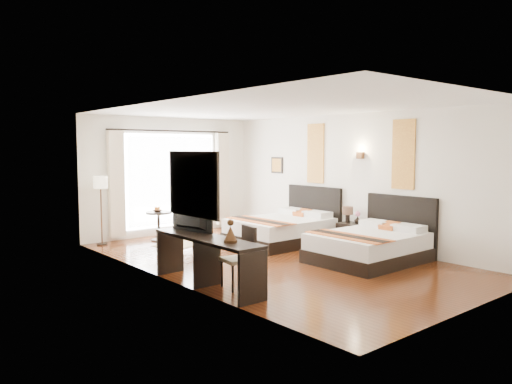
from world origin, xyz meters
TOP-DOWN VIEW (x-y plane):
  - floor at (0.00, 0.00)m, footprint 4.50×7.50m
  - ceiling at (0.00, 0.00)m, footprint 4.50×7.50m
  - wall_headboard at (2.25, 0.00)m, footprint 0.01×7.50m
  - wall_desk at (-2.25, 0.00)m, footprint 0.01×7.50m
  - wall_window at (0.00, 3.75)m, footprint 4.50×0.01m
  - wall_entry at (0.00, -3.75)m, footprint 4.50×0.01m
  - window_glass at (0.00, 3.73)m, footprint 2.40×0.02m
  - sheer_curtain at (0.00, 3.67)m, footprint 2.30×0.02m
  - drape_left at (-1.45, 3.63)m, footprint 0.35×0.14m
  - drape_right at (1.45, 3.63)m, footprint 0.35×0.14m
  - art_panel_near at (2.23, -1.21)m, footprint 0.03×0.50m
  - art_panel_far at (2.23, 1.10)m, footprint 0.03×0.50m
  - wall_sconce at (2.19, -0.21)m, footprint 0.10×0.14m
  - mirror_frame at (-2.22, -0.69)m, footprint 0.04×1.25m
  - mirror_glass at (-2.19, -0.69)m, footprint 0.01×1.12m
  - bed_near at (1.28, -1.21)m, footprint 2.05×1.60m
  - bed_far at (1.24, 1.10)m, footprint 2.13×1.66m
  - nightstand at (1.98, -0.21)m, footprint 0.44×0.54m
  - table_lamp at (2.00, -0.06)m, footprint 0.22×0.22m
  - vase at (2.01, -0.31)m, footprint 0.18×0.18m
  - console_desk at (-1.99, -0.69)m, footprint 0.50×2.20m
  - television at (-1.97, -0.14)m, footprint 0.27×0.88m
  - bronze_figurine at (-1.99, -1.27)m, footprint 0.21×0.21m
  - desk_chair at (-1.65, -1.04)m, footprint 0.49×0.49m
  - floor_lamp at (-1.88, 3.45)m, footprint 0.30×0.30m
  - side_table at (-0.70, 3.12)m, footprint 0.57×0.57m
  - fruit_bowl at (-0.73, 3.10)m, footprint 0.26×0.26m
  - window_chair at (0.07, 2.91)m, footprint 0.50×0.50m
  - jute_rug at (-0.50, 2.45)m, footprint 1.32×1.08m

SIDE VIEW (x-z plane):
  - floor at x=0.00m, z-range -0.01..0.00m
  - jute_rug at x=-0.50m, z-range 0.00..0.01m
  - nightstand at x=1.98m, z-range 0.00..0.52m
  - desk_chair at x=-1.65m, z-range -0.18..0.73m
  - window_chair at x=0.07m, z-range -0.18..0.75m
  - bed_near at x=1.28m, z-range -0.28..0.88m
  - bed_far at x=1.24m, z-range -0.29..0.91m
  - side_table at x=-0.70m, z-range 0.00..0.65m
  - console_desk at x=-1.99m, z-range 0.00..0.76m
  - vase at x=2.01m, z-range 0.50..0.65m
  - fruit_bowl at x=-0.73m, z-range 0.65..0.70m
  - table_lamp at x=2.00m, z-range 0.56..0.92m
  - bronze_figurine at x=-1.99m, z-range 0.75..1.04m
  - television at x=-1.97m, z-range 0.76..1.26m
  - floor_lamp at x=-1.88m, z-range 0.51..1.98m
  - drape_left at x=-1.45m, z-range 0.10..2.46m
  - drape_right at x=1.45m, z-range 0.10..2.46m
  - sheer_curtain at x=0.00m, z-range 0.25..2.35m
  - window_glass at x=0.00m, z-range 0.20..2.40m
  - wall_headboard at x=2.25m, z-range 0.00..2.80m
  - wall_desk at x=-2.25m, z-range 0.00..2.80m
  - wall_window at x=0.00m, z-range 0.00..2.80m
  - wall_entry at x=0.00m, z-range 0.00..2.80m
  - mirror_frame at x=-2.22m, z-range 1.08..2.02m
  - mirror_glass at x=-2.19m, z-range 1.14..1.96m
  - wall_sconce at x=2.19m, z-range 1.85..1.99m
  - art_panel_near at x=2.23m, z-range 1.27..2.62m
  - art_panel_far at x=2.23m, z-range 1.27..2.62m
  - ceiling at x=0.00m, z-range 2.78..2.80m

